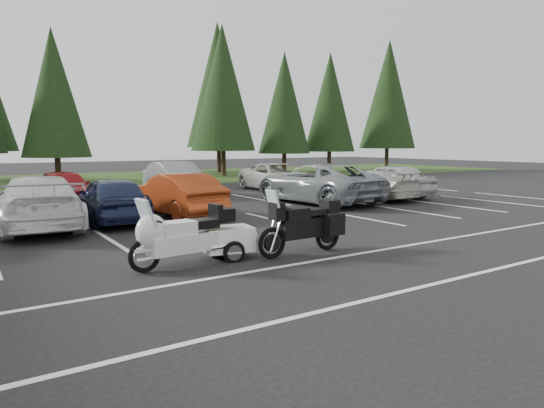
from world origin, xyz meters
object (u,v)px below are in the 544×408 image
(car_near_4, at_px, (111,199))
(car_near_7, at_px, (372,185))
(car_far_4, at_px, (277,177))
(touring_motorcycle, at_px, (184,231))
(car_near_5, at_px, (177,194))
(car_near_8, at_px, (390,180))
(car_near_3, at_px, (39,202))
(cargo_trailer, at_px, (228,242))
(adventure_motorcycle, at_px, (301,221))
(car_near_6, at_px, (317,183))
(car_far_2, at_px, (65,188))
(car_far_3, at_px, (177,179))

(car_near_4, height_order, car_near_7, car_near_4)
(car_far_4, distance_m, touring_motorcycle, 16.19)
(car_near_5, height_order, car_near_7, car_near_5)
(car_near_8, xyz_separation_m, car_far_4, (-2.84, 5.35, -0.04))
(car_near_3, height_order, cargo_trailer, car_near_3)
(car_near_7, bearing_deg, car_far_4, -74.49)
(car_near_4, height_order, car_far_4, car_far_4)
(car_near_3, xyz_separation_m, adventure_motorcycle, (4.44, -6.87, -0.02))
(car_near_4, bearing_deg, car_near_5, -172.09)
(cargo_trailer, bearing_deg, car_near_7, 39.33)
(touring_motorcycle, distance_m, adventure_motorcycle, 2.66)
(car_near_6, xyz_separation_m, car_far_4, (1.59, 5.42, -0.10))
(car_near_6, bearing_deg, car_far_4, -110.08)
(car_near_8, bearing_deg, car_near_5, 4.74)
(car_near_6, height_order, car_near_7, car_near_6)
(car_near_7, xyz_separation_m, car_far_2, (-11.97, 5.28, 0.06))
(car_near_8, bearing_deg, cargo_trailer, 32.56)
(car_near_7, distance_m, car_far_3, 9.11)
(car_far_3, bearing_deg, car_near_3, -137.99)
(car_near_7, bearing_deg, car_far_3, -38.56)
(car_near_6, height_order, car_far_2, car_near_6)
(car_far_3, relative_size, cargo_trailer, 3.25)
(car_near_7, height_order, car_far_4, car_far_4)
(car_near_4, bearing_deg, car_near_6, -174.86)
(car_near_7, distance_m, car_near_8, 1.55)
(car_near_4, xyz_separation_m, car_near_6, (8.64, 0.40, 0.10))
(car_near_7, xyz_separation_m, car_far_3, (-6.89, 5.96, 0.15))
(car_near_5, xyz_separation_m, car_near_6, (6.33, 0.18, 0.10))
(car_near_4, bearing_deg, adventure_motorcycle, 111.09)
(car_near_7, xyz_separation_m, cargo_trailer, (-10.80, -6.50, -0.31))
(car_near_8, xyz_separation_m, cargo_trailer, (-12.30, -6.85, -0.43))
(car_near_6, relative_size, car_far_4, 1.14)
(touring_motorcycle, height_order, cargo_trailer, touring_motorcycle)
(car_far_2, relative_size, adventure_motorcycle, 1.68)
(car_near_5, height_order, car_near_8, car_near_8)
(car_far_4, bearing_deg, car_near_8, -56.61)
(car_near_6, bearing_deg, touring_motorcycle, 34.00)
(car_near_5, distance_m, car_far_2, 5.84)
(car_near_4, distance_m, car_far_4, 11.77)
(car_near_4, bearing_deg, cargo_trailer, 99.43)
(car_near_3, height_order, car_near_5, car_near_3)
(car_far_3, height_order, cargo_trailer, car_far_3)
(car_far_4, distance_m, cargo_trailer, 15.45)
(cargo_trailer, relative_size, adventure_motorcycle, 0.60)
(car_near_6, bearing_deg, car_far_2, -32.60)
(car_far_2, xyz_separation_m, car_far_3, (5.09, 0.68, 0.09))
(car_near_7, distance_m, cargo_trailer, 12.60)
(adventure_motorcycle, bearing_deg, car_far_4, 56.74)
(car_near_6, relative_size, cargo_trailer, 3.99)
(car_near_3, bearing_deg, adventure_motorcycle, 127.32)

